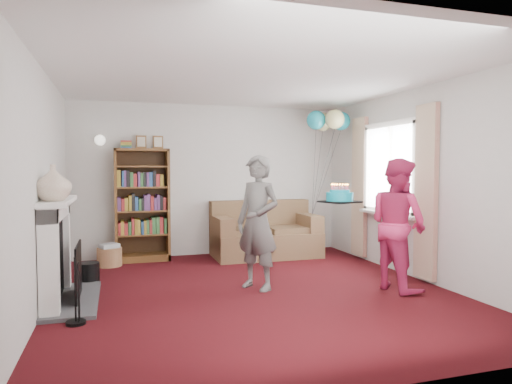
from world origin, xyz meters
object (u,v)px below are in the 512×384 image
object	(u,v)px
bookcase	(142,205)
person_striped	(258,222)
sofa	(264,235)
birthday_cake	(340,197)
person_magenta	(398,224)

from	to	relation	value
bookcase	person_striped	size ratio (longest dim) A/B	1.22
sofa	person_striped	distance (m)	2.13
bookcase	person_striped	xyz separation A→B (m)	(1.23, -2.18, -0.06)
sofa	person_striped	bearing A→B (deg)	-110.35
person_striped	bookcase	bearing A→B (deg)	174.66
person_striped	birthday_cake	bearing A→B (deg)	35.15
person_magenta	birthday_cake	world-z (taller)	person_magenta
sofa	person_striped	xyz separation A→B (m)	(-0.72, -1.95, 0.46)
person_magenta	birthday_cake	size ratio (longest dim) A/B	4.10
bookcase	person_magenta	bearing A→B (deg)	-43.58
person_striped	person_magenta	xyz separation A→B (m)	(1.59, -0.51, -0.02)
sofa	birthday_cake	xyz separation A→B (m)	(0.19, -2.28, 0.77)
bookcase	sofa	size ratio (longest dim) A/B	1.15
sofa	person_magenta	distance (m)	2.64
sofa	birthday_cake	size ratio (longest dim) A/B	4.47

